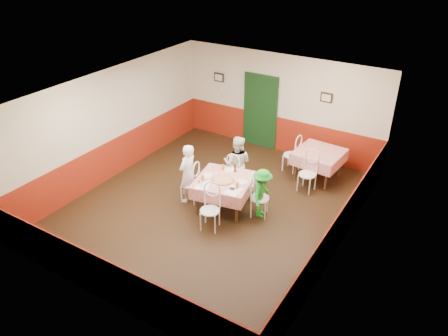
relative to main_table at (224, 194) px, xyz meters
The scene contains 39 objects.
floor 0.46m from the main_table, 164.73° to the right, with size 7.00×7.00×0.00m, color black.
ceiling 2.44m from the main_table, 164.73° to the right, with size 7.00×7.00×0.00m, color white.
back_wall 3.59m from the main_table, 94.21° to the left, with size 6.00×0.10×2.80m, color beige.
front_wall 3.72m from the main_table, 94.04° to the right, with size 6.00×0.10×2.80m, color beige.
left_wall 3.41m from the main_table, behind, with size 0.10×7.00×2.80m, color beige.
right_wall 2.93m from the main_table, ahead, with size 0.10×7.00×2.80m, color beige.
wainscot_back 3.43m from the main_table, 94.22° to the left, with size 6.00×0.03×1.00m, color maroon.
wainscot_front 3.57m from the main_table, 94.06° to the right, with size 6.00×0.03×1.00m, color maroon.
wainscot_left 3.24m from the main_table, behind, with size 0.03×7.00×1.00m, color maroon.
wainscot_right 2.74m from the main_table, ahead, with size 0.03×7.00×1.00m, color maroon.
door 3.55m from the main_table, 104.15° to the left, with size 0.96×0.06×2.10m, color black.
picture_left 4.32m from the main_table, 123.67° to the left, with size 0.32×0.03×0.26m, color black.
picture_right 3.83m from the main_table, 72.78° to the left, with size 0.32×0.03×0.26m, color black.
thermostat 4.16m from the main_table, 122.48° to the left, with size 0.10×0.03×0.10m, color white.
main_table is the anchor object (origin of this frame).
second_table 2.80m from the main_table, 61.40° to the left, with size 1.12×1.12×0.77m, color red.
chair_left 0.85m from the main_table, 169.11° to the right, with size 0.42×0.42×0.90m, color white, non-canonical shape.
chair_right 0.85m from the main_table, 10.89° to the left, with size 0.42×0.42×0.90m, color white, non-canonical shape.
chair_far 0.85m from the main_table, 100.89° to the left, with size 0.42×0.42×0.90m, color white, non-canonical shape.
chair_near 0.85m from the main_table, 79.11° to the right, with size 0.42×0.42×0.90m, color white, non-canonical shape.
chair_second_a 2.52m from the main_table, 76.53° to the left, with size 0.42×0.42×0.90m, color white, non-canonical shape.
chair_second_b 2.17m from the main_table, 51.87° to the left, with size 0.42×0.42×0.90m, color white, non-canonical shape.
pizza 0.40m from the main_table, 80.35° to the right, with size 0.47×0.47×0.03m, color #B74723.
plate_left 0.57m from the main_table, behind, with size 0.25×0.25×0.01m, color white.
plate_right 0.58m from the main_table, 13.47° to the left, with size 0.25×0.25×0.01m, color white.
plate_far 0.58m from the main_table, 102.70° to the left, with size 0.25×0.25×0.01m, color white.
glass_a 0.67m from the main_table, 139.78° to the right, with size 0.08×0.08×0.15m, color #BF7219.
glass_b 0.65m from the main_table, 21.00° to the right, with size 0.07×0.07×0.13m, color #BF7219.
glass_c 0.63m from the main_table, 124.32° to the left, with size 0.07×0.07×0.13m, color #BF7219.
beer_bottle 0.64m from the main_table, 84.90° to the left, with size 0.05×0.05×0.20m, color #381C0A.
shaker_a 0.75m from the main_table, 125.31° to the right, with size 0.04×0.04×0.09m, color silver.
shaker_b 0.71m from the main_table, 118.49° to the right, with size 0.04×0.04×0.09m, color silver.
shaker_c 0.71m from the main_table, 132.88° to the right, with size 0.04×0.04×0.09m, color #B23319.
menu_left 0.66m from the main_table, 119.65° to the right, with size 0.30×0.40×0.00m, color white.
menu_right 0.66m from the main_table, 35.76° to the right, with size 0.30×0.40×0.00m, color white.
wallet 0.60m from the main_table, 35.63° to the right, with size 0.11×0.09×0.02m, color black.
diner_left 0.97m from the main_table, 169.11° to the right, with size 0.53×0.35×1.45m, color gray.
diner_far 0.96m from the main_table, 100.89° to the left, with size 0.69×0.54×1.42m, color gray.
diner_right 0.92m from the main_table, 10.89° to the left, with size 0.75×0.43×1.17m, color gray.
Camera 1 is at (4.68, -7.14, 5.75)m, focal length 35.00 mm.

